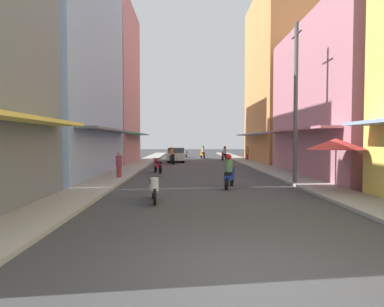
# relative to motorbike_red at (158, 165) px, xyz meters

# --- Properties ---
(ground_plane) EXTENTS (108.97, 108.97, 0.00)m
(ground_plane) POSITION_rel_motorbike_red_xyz_m (2.89, 3.96, -0.50)
(ground_plane) COLOR #38383A
(sidewalk_left) EXTENTS (1.88, 57.53, 0.12)m
(sidewalk_left) POSITION_rel_motorbike_red_xyz_m (-2.22, 3.96, -0.44)
(sidewalk_left) COLOR #9E9991
(sidewalk_left) RESTS_ON ground
(sidewalk_right) EXTENTS (1.88, 57.53, 0.12)m
(sidewalk_right) POSITION_rel_motorbike_red_xyz_m (8.00, 3.96, -0.44)
(sidewalk_right) COLOR #9E9991
(sidewalk_right) RESTS_ON ground
(building_left_mid) EXTENTS (7.05, 12.20, 13.18)m
(building_left_mid) POSITION_rel_motorbike_red_xyz_m (-6.16, -1.72, 6.08)
(building_left_mid) COLOR #8CA5CC
(building_left_mid) RESTS_ON ground
(building_left_far) EXTENTS (7.05, 9.45, 15.04)m
(building_left_far) POSITION_rel_motorbike_red_xyz_m (-6.16, 9.44, 7.01)
(building_left_far) COLOR #B7727F
(building_left_far) RESTS_ON ground
(building_right_mid) EXTENTS (7.05, 12.37, 9.47)m
(building_right_mid) POSITION_rel_motorbike_red_xyz_m (11.93, -2.18, 4.23)
(building_right_mid) COLOR #B7727F
(building_right_mid) RESTS_ON ground
(building_right_far) EXTENTS (7.05, 11.60, 16.81)m
(building_right_far) POSITION_rel_motorbike_red_xyz_m (11.93, 10.80, 7.89)
(building_right_far) COLOR #D88C4C
(building_right_far) RESTS_ON ground
(motorbike_red) EXTENTS (0.78, 1.73, 0.96)m
(motorbike_red) POSITION_rel_motorbike_red_xyz_m (0.00, 0.00, 0.00)
(motorbike_red) COLOR black
(motorbike_red) RESTS_ON ground
(motorbike_orange) EXTENTS (0.64, 1.78, 1.58)m
(motorbike_orange) POSITION_rel_motorbike_red_xyz_m (3.93, 16.63, 0.20)
(motorbike_orange) COLOR black
(motorbike_orange) RESTS_ON ground
(motorbike_silver) EXTENTS (0.57, 1.80, 0.96)m
(motorbike_silver) POSITION_rel_motorbike_red_xyz_m (1.90, 18.67, 0.00)
(motorbike_silver) COLOR black
(motorbike_silver) RESTS_ON ground
(motorbike_white) EXTENTS (0.56, 1.80, 0.96)m
(motorbike_white) POSITION_rel_motorbike_red_xyz_m (0.79, -10.56, 0.00)
(motorbike_white) COLOR black
(motorbike_white) RESTS_ON ground
(motorbike_blue) EXTENTS (0.75, 1.74, 1.58)m
(motorbike_blue) POSITION_rel_motorbike_red_xyz_m (3.91, -7.30, 0.20)
(motorbike_blue) COLOR black
(motorbike_blue) RESTS_ON ground
(motorbike_black) EXTENTS (0.65, 1.78, 1.58)m
(motorbike_black) POSITION_rel_motorbike_red_xyz_m (0.64, 7.49, 0.20)
(motorbike_black) COLOR black
(motorbike_black) RESTS_ON ground
(motorbike_maroon) EXTENTS (0.59, 1.80, 1.58)m
(motorbike_maroon) POSITION_rel_motorbike_red_xyz_m (6.03, 12.45, 0.20)
(motorbike_maroon) COLOR black
(motorbike_maroon) RESTS_ON ground
(parked_car) EXTENTS (1.83, 4.13, 1.45)m
(parked_car) POSITION_rel_motorbike_red_xyz_m (0.96, 10.83, 0.24)
(parked_car) COLOR silver
(parked_car) RESTS_ON ground
(pedestrian_midway) EXTENTS (0.34, 0.34, 1.59)m
(pedestrian_midway) POSITION_rel_motorbike_red_xyz_m (-1.83, -3.83, 0.29)
(pedestrian_midway) COLOR #99333F
(pedestrian_midway) RESTS_ON ground
(pedestrian_crossing) EXTENTS (0.44, 0.44, 1.65)m
(pedestrian_crossing) POSITION_rel_motorbike_red_xyz_m (8.49, 12.42, 0.43)
(pedestrian_crossing) COLOR #99333F
(pedestrian_crossing) RESTS_ON ground
(vendor_umbrella) EXTENTS (2.36, 2.36, 2.27)m
(vendor_umbrella) POSITION_rel_motorbike_red_xyz_m (8.06, -8.89, 1.54)
(vendor_umbrella) COLOR #99999E
(vendor_umbrella) RESTS_ON ground
(utility_pole) EXTENTS (0.20, 1.20, 7.92)m
(utility_pole) POSITION_rel_motorbike_red_xyz_m (7.31, -6.15, 3.54)
(utility_pole) COLOR #4C4C4F
(utility_pole) RESTS_ON ground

